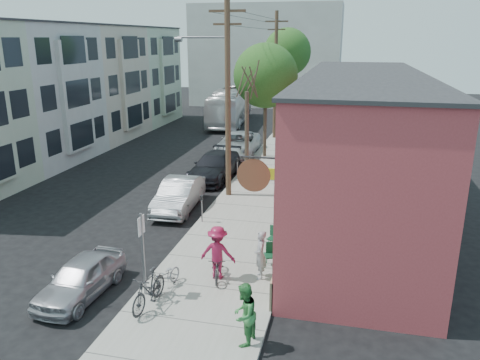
% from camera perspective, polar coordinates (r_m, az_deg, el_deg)
% --- Properties ---
extents(ground, '(120.00, 120.00, 0.00)m').
position_cam_1_polar(ground, '(20.88, -11.79, -6.33)').
color(ground, black).
extents(sidewalk, '(4.50, 58.00, 0.15)m').
position_cam_1_polar(sidewalk, '(29.72, 4.63, 1.18)').
color(sidewalk, gray).
rests_on(sidewalk, ground).
extents(cafe_building, '(6.60, 20.20, 6.61)m').
position_cam_1_polar(cafe_building, '(22.82, 14.36, 4.21)').
color(cafe_building, '#9C393F').
rests_on(cafe_building, ground).
extents(apartment_row, '(6.30, 32.00, 9.00)m').
position_cam_1_polar(apartment_row, '(37.46, -20.00, 10.40)').
color(apartment_row, '#AAB99C').
rests_on(apartment_row, ground).
extents(end_cap_building, '(18.00, 8.00, 12.00)m').
position_cam_1_polar(end_cap_building, '(60.25, 3.30, 14.91)').
color(end_cap_building, '#B3B4AE').
rests_on(end_cap_building, ground).
extents(sign_post, '(0.07, 0.45, 2.80)m').
position_cam_1_polar(sign_post, '(15.16, -11.78, -7.96)').
color(sign_post, slate).
rests_on(sign_post, sidewalk).
extents(parking_meter_near, '(0.14, 0.14, 1.24)m').
position_cam_1_polar(parking_meter_near, '(21.02, -4.68, -2.98)').
color(parking_meter_near, slate).
rests_on(parking_meter_near, sidewalk).
extents(parking_meter_far, '(0.14, 0.14, 1.24)m').
position_cam_1_polar(parking_meter_far, '(27.31, -0.33, 1.79)').
color(parking_meter_far, slate).
rests_on(parking_meter_far, sidewalk).
extents(utility_pole_near, '(3.57, 0.28, 10.00)m').
position_cam_1_polar(utility_pole_near, '(23.72, -1.64, 10.37)').
color(utility_pole_near, '#503A28').
rests_on(utility_pole_near, sidewalk).
extents(utility_pole_far, '(1.80, 0.28, 10.00)m').
position_cam_1_polar(utility_pole_far, '(38.61, 4.35, 12.77)').
color(utility_pole_far, '#503A28').
rests_on(utility_pole_far, sidewalk).
extents(tree_bare, '(0.24, 0.24, 5.11)m').
position_cam_1_polar(tree_bare, '(26.84, 0.83, 5.29)').
color(tree_bare, '#44392C').
rests_on(tree_bare, sidewalk).
extents(tree_leafy_mid, '(4.32, 4.32, 7.70)m').
position_cam_1_polar(tree_leafy_mid, '(32.14, 3.15, 12.57)').
color(tree_leafy_mid, '#44392C').
rests_on(tree_leafy_mid, sidewalk).
extents(tree_leafy_far, '(4.14, 4.14, 8.85)m').
position_cam_1_polar(tree_leafy_far, '(42.50, 5.77, 15.23)').
color(tree_leafy_far, '#44392C').
rests_on(tree_leafy_far, sidewalk).
extents(patio_chair_a, '(0.64, 0.64, 0.88)m').
position_cam_1_polar(patio_chair_a, '(18.53, 4.20, -7.09)').
color(patio_chair_a, '#124126').
rests_on(patio_chair_a, sidewalk).
extents(patio_chair_b, '(0.65, 0.65, 0.88)m').
position_cam_1_polar(patio_chair_b, '(17.17, 3.81, -9.12)').
color(patio_chair_b, '#124126').
rests_on(patio_chair_b, sidewalk).
extents(patron_grey, '(0.55, 0.71, 1.73)m').
position_cam_1_polar(patron_grey, '(16.21, 2.50, -9.09)').
color(patron_grey, gray).
rests_on(patron_grey, sidewalk).
extents(patron_green, '(0.81, 0.96, 1.77)m').
position_cam_1_polar(patron_green, '(13.01, 0.50, -16.07)').
color(patron_green, '#34823D').
rests_on(patron_green, sidewalk).
extents(cyclist, '(1.24, 0.74, 1.90)m').
position_cam_1_polar(cyclist, '(16.18, -2.74, -8.82)').
color(cyclist, maroon).
rests_on(cyclist, sidewalk).
extents(cyclist_bike, '(0.90, 1.72, 0.86)m').
position_cam_1_polar(cyclist_bike, '(16.41, -2.71, -10.45)').
color(cyclist_bike, black).
rests_on(cyclist_bike, sidewalk).
extents(parked_bike_a, '(0.76, 1.98, 1.16)m').
position_cam_1_polar(parked_bike_a, '(14.99, -11.07, -12.98)').
color(parked_bike_a, black).
rests_on(parked_bike_a, sidewalk).
extents(parked_bike_b, '(0.92, 1.67, 0.83)m').
position_cam_1_polar(parked_bike_b, '(15.92, -9.08, -11.63)').
color(parked_bike_b, slate).
rests_on(parked_bike_b, sidewalk).
extents(car_0, '(1.72, 3.85, 1.29)m').
position_cam_1_polar(car_0, '(16.38, -18.83, -11.23)').
color(car_0, '#A7A7AE').
rests_on(car_0, ground).
extents(car_1, '(1.87, 4.66, 1.51)m').
position_cam_1_polar(car_1, '(23.10, -7.48, -1.81)').
color(car_1, '#A1A4A8').
rests_on(car_1, ground).
extents(car_2, '(2.44, 5.44, 1.55)m').
position_cam_1_polar(car_2, '(27.96, -3.10, 1.68)').
color(car_2, black).
rests_on(car_2, ground).
extents(car_3, '(3.01, 5.98, 1.62)m').
position_cam_1_polar(car_3, '(33.67, -0.26, 4.41)').
color(car_3, '#B6BBBE').
rests_on(car_3, ground).
extents(bus, '(3.90, 12.15, 3.33)m').
position_cam_1_polar(bus, '(46.56, -1.22, 8.97)').
color(bus, silver).
rests_on(bus, ground).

